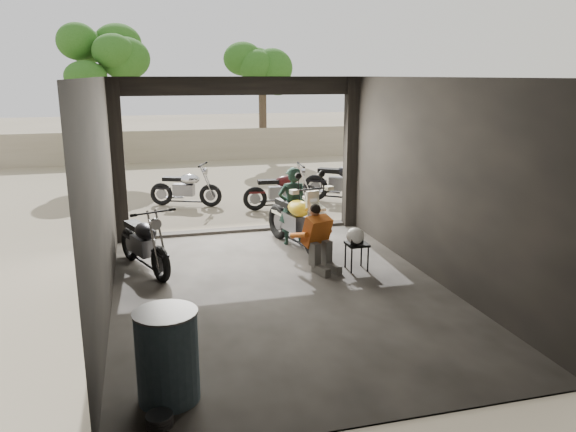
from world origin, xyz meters
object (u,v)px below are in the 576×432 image
helmet (355,236)px  mechanic (321,240)px  outside_bike_a (185,185)px  oil_drum (168,357)px  outside_bike_c (344,178)px  stool (357,247)px  left_bike (143,238)px  sign_post (397,150)px  rider (292,206)px  main_bike (296,216)px  outside_bike_b (282,187)px

helmet → mechanic: bearing=159.8°
outside_bike_a → oil_drum: (-0.92, -8.79, -0.06)m
outside_bike_c → oil_drum: outside_bike_c is taller
stool → oil_drum: bearing=-136.1°
helmet → oil_drum: (-3.24, -3.12, -0.15)m
stool → helmet: 0.23m
outside_bike_c → outside_bike_a: bearing=117.0°
left_bike → outside_bike_a: size_ratio=1.04×
helmet → sign_post: 3.31m
left_bike → stool: 3.59m
rider → helmet: 1.88m
main_bike → outside_bike_b: size_ratio=1.18×
left_bike → outside_bike_b: (3.34, 3.72, -0.01)m
outside_bike_a → main_bike: bearing=-135.2°
stool → mechanic: bearing=167.9°
outside_bike_a → outside_bike_b: 2.45m
left_bike → outside_bike_b: left_bike is taller
rider → helmet: bearing=109.6°
oil_drum → sign_post: 7.71m
outside_bike_b → stool: size_ratio=3.39×
helmet → sign_post: sign_post is taller
outside_bike_a → outside_bike_b: outside_bike_b is taller
outside_bike_b → stool: outside_bike_b is taller
main_bike → rider: rider is taller
main_bike → oil_drum: size_ratio=2.01×
mechanic → oil_drum: 4.27m
rider → stool: rider is taller
main_bike → rider: size_ratio=1.27×
outside_bike_b → helmet: bearing=-175.2°
main_bike → outside_bike_a: bearing=99.8°
left_bike → sign_post: 5.63m
mechanic → main_bike: bearing=75.1°
mechanic → helmet: 0.58m
outside_bike_b → helmet: 4.69m
sign_post → main_bike: bearing=-148.8°
main_bike → helmet: 1.63m
stool → outside_bike_c: bearing=72.1°
helmet → sign_post: bearing=51.2°
mechanic → outside_bike_c: bearing=47.9°
stool → helmet: (-0.06, -0.05, 0.22)m
outside_bike_c → sign_post: 2.73m
stool → oil_drum: size_ratio=0.50×
outside_bike_c → helmet: 5.29m
left_bike → rider: bearing=-5.2°
main_bike → mechanic: main_bike is taller
main_bike → left_bike: bearing=178.4°
outside_bike_a → helmet: 6.12m
rider → sign_post: 2.75m
main_bike → stool: size_ratio=3.99×
outside_bike_a → rider: size_ratio=1.05×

